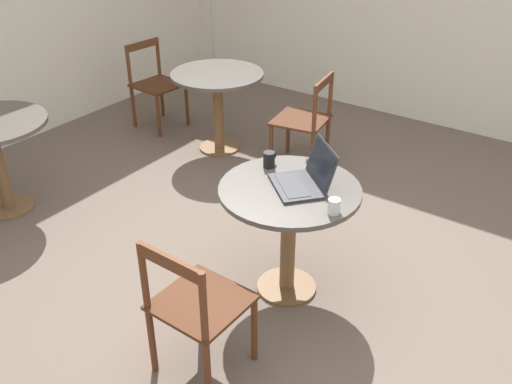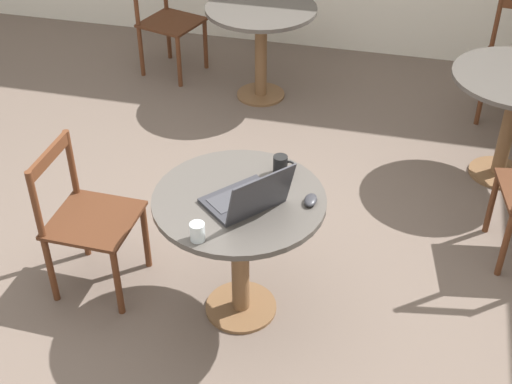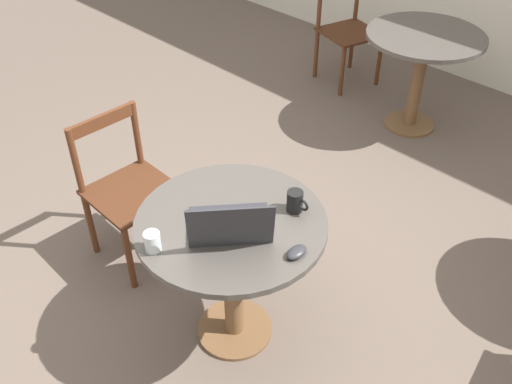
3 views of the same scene
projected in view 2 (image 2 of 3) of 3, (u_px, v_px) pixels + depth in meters
ground_plane at (225, 292)px, 3.90m from camera, size 16.00×16.00×0.00m
cafe_table_near at (240, 223)px, 3.45m from camera, size 0.83×0.83×0.74m
cafe_table_far at (261, 27)px, 5.33m from camera, size 0.83×0.83×0.74m
chair_near_left at (87, 219)px, 3.72m from camera, size 0.44×0.44×0.84m
chair_far_left at (167, 22)px, 5.77m from camera, size 0.53×0.53×0.84m
laptop at (248, 198)px, 3.27m from camera, size 0.45×0.46×0.25m
mouse at (311, 200)px, 3.32m from camera, size 0.06×0.10×0.03m
mug at (281, 165)px, 3.49m from camera, size 0.11×0.07×0.10m
drinking_glass at (197, 232)px, 3.09m from camera, size 0.07×0.07×0.09m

